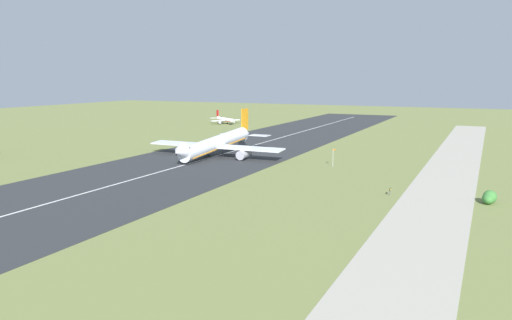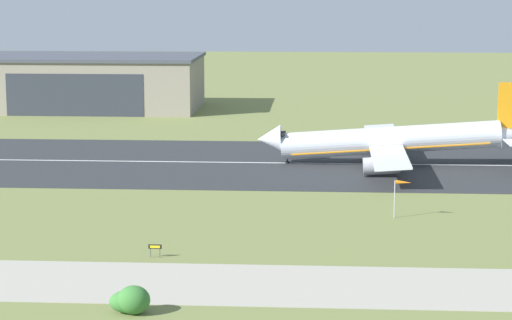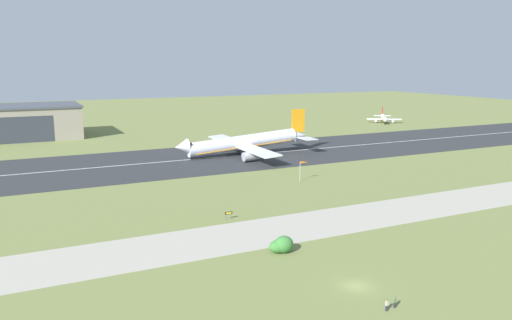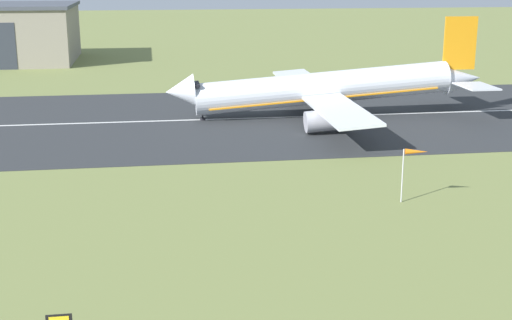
{
  "view_description": "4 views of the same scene",
  "coord_description": "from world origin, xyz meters",
  "px_view_note": "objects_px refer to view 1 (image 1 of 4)",
  "views": [
    {
      "loc": [
        -124.9,
        17.76,
        28.17
      ],
      "look_at": [
        -4.09,
        74.68,
        6.02
      ],
      "focal_mm": 35.0,
      "sensor_mm": 36.0,
      "label": 1
    },
    {
      "loc": [
        15.92,
        -82.45,
        34.08
      ],
      "look_at": [
        6.02,
        74.18,
        6.38
      ],
      "focal_mm": 70.0,
      "sensor_mm": 36.0,
      "label": 2
    },
    {
      "loc": [
        -43.76,
        -56.1,
        32.65
      ],
      "look_at": [
        10.4,
        56.01,
        8.66
      ],
      "focal_mm": 35.0,
      "sensor_mm": 36.0,
      "label": 3
    },
    {
      "loc": [
        1.96,
        -4.96,
        23.41
      ],
      "look_at": [
        11.32,
        57.69,
        6.39
      ],
      "focal_mm": 50.0,
      "sensor_mm": 36.0,
      "label": 4
    }
  ],
  "objects_px": {
    "windsock_pole": "(335,151)",
    "runway_sign": "(390,190)",
    "airplane_landing": "(216,144)",
    "airplane_parked_centre": "(225,120)",
    "shrub_clump": "(489,198)"
  },
  "relations": [
    {
      "from": "airplane_landing",
      "to": "windsock_pole",
      "type": "bearing_deg",
      "value": -91.95
    },
    {
      "from": "airplane_parked_centre",
      "to": "windsock_pole",
      "type": "bearing_deg",
      "value": -138.13
    },
    {
      "from": "windsock_pole",
      "to": "runway_sign",
      "type": "distance_m",
      "value": 40.64
    },
    {
      "from": "airplane_landing",
      "to": "shrub_clump",
      "type": "xyz_separation_m",
      "value": [
        -33.34,
        -89.6,
        -3.27
      ]
    },
    {
      "from": "shrub_clump",
      "to": "runway_sign",
      "type": "height_order",
      "value": "shrub_clump"
    },
    {
      "from": "airplane_landing",
      "to": "runway_sign",
      "type": "height_order",
      "value": "airplane_landing"
    },
    {
      "from": "airplane_parked_centre",
      "to": "shrub_clump",
      "type": "height_order",
      "value": "airplane_parked_centre"
    },
    {
      "from": "airplane_parked_centre",
      "to": "windsock_pole",
      "type": "relative_size",
      "value": 4.0
    },
    {
      "from": "airplane_landing",
      "to": "windsock_pole",
      "type": "distance_m",
      "value": 44.33
    },
    {
      "from": "airplane_landing",
      "to": "windsock_pole",
      "type": "xyz_separation_m",
      "value": [
        -1.51,
        -44.3,
        0.46
      ]
    },
    {
      "from": "airplane_landing",
      "to": "airplane_parked_centre",
      "type": "xyz_separation_m",
      "value": [
        113.66,
        58.94,
        -2.11
      ]
    },
    {
      "from": "windsock_pole",
      "to": "runway_sign",
      "type": "height_order",
      "value": "windsock_pole"
    },
    {
      "from": "airplane_parked_centre",
      "to": "runway_sign",
      "type": "height_order",
      "value": "airplane_parked_centre"
    },
    {
      "from": "windsock_pole",
      "to": "airplane_landing",
      "type": "bearing_deg",
      "value": 88.05
    },
    {
      "from": "windsock_pole",
      "to": "runway_sign",
      "type": "xyz_separation_m",
      "value": [
        -32.9,
        -23.53,
        -3.85
      ]
    }
  ]
}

